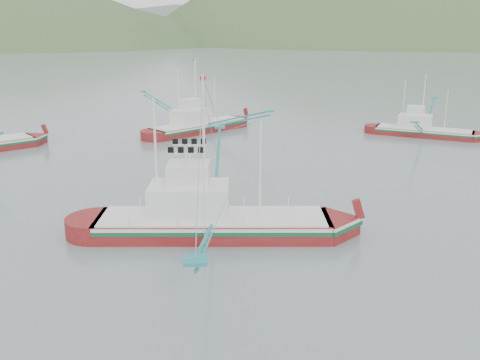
{
  "coord_description": "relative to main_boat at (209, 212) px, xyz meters",
  "views": [
    {
      "loc": [
        -1.87,
        -33.7,
        14.87
      ],
      "look_at": [
        0.0,
        6.0,
        3.2
      ],
      "focal_mm": 40.0,
      "sensor_mm": 36.0,
      "label": 1
    }
  ],
  "objects": [
    {
      "name": "bg_boat_right",
      "position": [
        28.97,
        34.26,
        0.16
      ],
      "size": [
        14.17,
        21.68,
        9.38
      ],
      "rotation": [
        0.0,
        0.0,
        -0.48
      ],
      "color": "maroon",
      "rests_on": "ground"
    },
    {
      "name": "ridge_distant",
      "position": [
        32.39,
        557.2,
        -1.78
      ],
      "size": [
        960.0,
        400.0,
        240.0
      ],
      "primitive_type": "ellipsoid",
      "color": "slate",
      "rests_on": "ground"
    },
    {
      "name": "ground",
      "position": [
        2.39,
        -2.8,
        -1.78
      ],
      "size": [
        1200.0,
        1200.0,
        0.0
      ],
      "primitive_type": "plane",
      "color": "slate",
      "rests_on": "ground"
    },
    {
      "name": "main_boat",
      "position": [
        0.0,
        0.0,
        0.0
      ],
      "size": [
        17.15,
        30.74,
        12.44
      ],
      "rotation": [
        0.0,
        0.0,
        -0.04
      ],
      "color": "maroon",
      "rests_on": "ground"
    },
    {
      "name": "bg_boat_far",
      "position": [
        -1.83,
        38.77,
        0.6
      ],
      "size": [
        21.94,
        23.46,
        11.08
      ],
      "rotation": [
        0.0,
        0.0,
        0.72
      ],
      "color": "maroon",
      "rests_on": "ground"
    }
  ]
}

